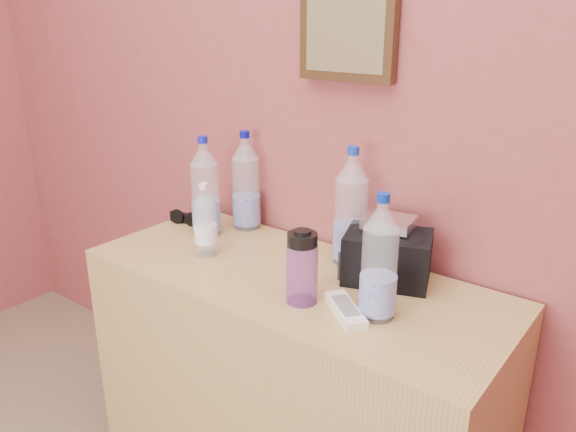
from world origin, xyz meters
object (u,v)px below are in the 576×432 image
(pet_large_b, at_px, (246,186))
(pet_large_d, at_px, (379,264))
(toiletry_bag, at_px, (388,254))
(foil_packet, at_px, (389,222))
(pet_small, at_px, (205,224))
(dresser, at_px, (291,388))
(pet_large_a, at_px, (205,192))
(sunglasses, at_px, (187,219))
(ac_remote, at_px, (345,310))
(pet_large_c, at_px, (351,213))
(nalgene_bottle, at_px, (302,267))

(pet_large_b, bearing_deg, pet_large_d, -21.72)
(toiletry_bag, bearing_deg, foil_packet, 117.06)
(pet_small, bearing_deg, dresser, 8.95)
(pet_small, distance_m, toiletry_bag, 0.55)
(pet_large_a, relative_size, sunglasses, 2.39)
(pet_large_a, distance_m, ac_remote, 0.69)
(ac_remote, bearing_deg, pet_large_d, 69.97)
(ac_remote, distance_m, foil_packet, 0.28)
(pet_large_b, height_order, pet_large_c, pet_large_c)
(pet_small, relative_size, sunglasses, 1.64)
(pet_large_d, distance_m, sunglasses, 0.86)
(pet_large_c, bearing_deg, dresser, -114.48)
(dresser, relative_size, nalgene_bottle, 6.28)
(sunglasses, bearing_deg, ac_remote, -24.72)
(pet_small, relative_size, nalgene_bottle, 1.16)
(pet_large_c, height_order, toiletry_bag, pet_large_c)
(sunglasses, bearing_deg, toiletry_bag, -7.92)
(pet_large_c, bearing_deg, pet_large_b, 176.17)
(pet_large_c, height_order, ac_remote, pet_large_c)
(pet_large_a, distance_m, nalgene_bottle, 0.56)
(pet_small, bearing_deg, nalgene_bottle, -8.50)
(dresser, xyz_separation_m, pet_large_c, (0.08, 0.18, 0.54))
(pet_large_d, relative_size, nalgene_bottle, 1.60)
(pet_large_c, distance_m, pet_large_d, 0.32)
(pet_large_b, height_order, pet_small, pet_large_b)
(pet_large_a, height_order, pet_large_c, pet_large_c)
(pet_large_a, xyz_separation_m, ac_remote, (0.65, -0.17, -0.13))
(pet_large_b, bearing_deg, foil_packet, -6.50)
(sunglasses, bearing_deg, nalgene_bottle, -28.18)
(nalgene_bottle, bearing_deg, pet_large_b, 146.17)
(dresser, relative_size, sunglasses, 8.87)
(nalgene_bottle, xyz_separation_m, sunglasses, (-0.65, 0.21, -0.08))
(nalgene_bottle, bearing_deg, pet_large_a, 160.83)
(pet_large_d, relative_size, sunglasses, 2.26)
(pet_large_a, relative_size, pet_large_c, 0.95)
(pet_large_a, bearing_deg, pet_large_c, 11.33)
(dresser, distance_m, sunglasses, 0.68)
(dresser, height_order, nalgene_bottle, nalgene_bottle)
(sunglasses, height_order, foil_packet, foil_packet)
(nalgene_bottle, height_order, toiletry_bag, nalgene_bottle)
(pet_large_a, bearing_deg, dresser, -10.61)
(sunglasses, bearing_deg, foil_packet, -7.66)
(dresser, height_order, pet_large_a, pet_large_a)
(pet_large_d, bearing_deg, foil_packet, 112.44)
(pet_large_a, bearing_deg, toiletry_bag, 5.30)
(dresser, height_order, ac_remote, ac_remote)
(pet_large_d, relative_size, ac_remote, 1.85)
(ac_remote, distance_m, toiletry_bag, 0.24)
(nalgene_bottle, bearing_deg, pet_small, 171.50)
(nalgene_bottle, bearing_deg, dresser, 137.21)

